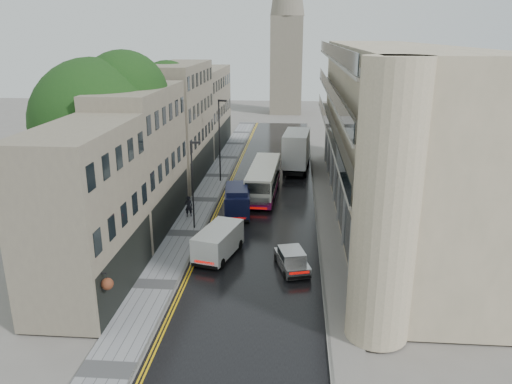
% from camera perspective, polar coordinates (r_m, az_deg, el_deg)
% --- Properties ---
extents(road, '(9.00, 85.00, 0.02)m').
position_cam_1_polar(road, '(46.43, 1.15, -1.16)').
color(road, black).
rests_on(road, ground).
extents(left_sidewalk, '(2.70, 85.00, 0.12)m').
position_cam_1_polar(left_sidewalk, '(47.11, -5.97, -0.91)').
color(left_sidewalk, gray).
rests_on(left_sidewalk, ground).
extents(right_sidewalk, '(1.80, 85.00, 0.12)m').
position_cam_1_polar(right_sidewalk, '(46.42, 7.82, -1.26)').
color(right_sidewalk, slate).
rests_on(right_sidewalk, ground).
extents(old_shop_row, '(4.50, 56.00, 12.00)m').
position_cam_1_polar(old_shop_row, '(48.74, -9.86, 6.78)').
color(old_shop_row, gray).
rests_on(old_shop_row, ground).
extents(modern_block, '(8.00, 40.00, 14.00)m').
position_cam_1_polar(modern_block, '(43.79, 14.75, 6.57)').
color(modern_block, '#C8B495').
rests_on(modern_block, ground).
extents(church_spire, '(6.40, 6.40, 40.00)m').
position_cam_1_polar(church_spire, '(98.49, 3.62, 20.60)').
color(church_spire, slate).
rests_on(church_spire, ground).
extents(tree_near, '(10.56, 10.56, 13.89)m').
position_cam_1_polar(tree_near, '(40.19, -17.65, 5.27)').
color(tree_near, black).
rests_on(tree_near, ground).
extents(tree_far, '(9.24, 9.24, 12.46)m').
position_cam_1_polar(tree_far, '(52.27, -12.02, 7.65)').
color(tree_far, black).
rests_on(tree_far, ground).
extents(cream_bus, '(2.80, 10.73, 2.91)m').
position_cam_1_polar(cream_bus, '(45.56, -0.89, 0.40)').
color(cream_bus, white).
rests_on(cream_bus, road).
extents(white_lorry, '(3.33, 8.89, 4.57)m').
position_cam_1_polar(white_lorry, '(55.07, 3.25, 4.34)').
color(white_lorry, silver).
rests_on(white_lorry, road).
extents(silver_hatchback, '(2.55, 4.01, 1.39)m').
position_cam_1_polar(silver_hatchback, '(32.12, 3.42, -8.80)').
color(silver_hatchback, '#B0B0B5').
rests_on(silver_hatchback, road).
extents(white_van, '(3.17, 5.11, 2.15)m').
position_cam_1_polar(white_van, '(34.09, -6.90, -6.57)').
color(white_van, white).
rests_on(white_van, road).
extents(navy_van, '(2.63, 5.39, 2.65)m').
position_cam_1_polar(navy_van, '(41.38, -3.49, -1.64)').
color(navy_van, black).
rests_on(navy_van, road).
extents(pedestrian, '(0.77, 0.65, 1.81)m').
position_cam_1_polar(pedestrian, '(42.64, -7.71, -1.63)').
color(pedestrian, black).
rests_on(pedestrian, left_sidewalk).
extents(lamp_post_near, '(0.81, 0.31, 7.00)m').
position_cam_1_polar(lamp_post_near, '(39.29, -7.25, 0.68)').
color(lamp_post_near, black).
rests_on(lamp_post_near, left_sidewalk).
extents(lamp_post_far, '(0.97, 0.51, 8.48)m').
position_cam_1_polar(lamp_post_far, '(51.88, -4.19, 5.81)').
color(lamp_post_far, black).
rests_on(lamp_post_far, left_sidewalk).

